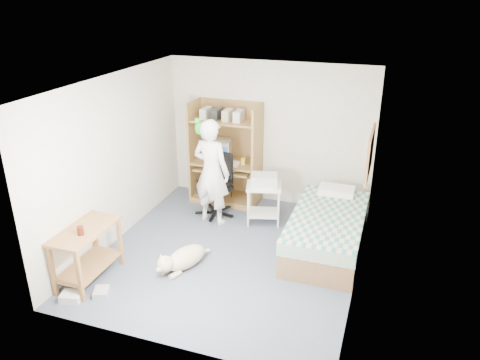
% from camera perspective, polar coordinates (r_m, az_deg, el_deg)
% --- Properties ---
extents(floor, '(4.00, 4.00, 0.00)m').
position_cam_1_polar(floor, '(6.94, -1.19, -8.93)').
color(floor, '#4C5567').
rests_on(floor, ground).
extents(wall_back, '(3.60, 0.02, 2.50)m').
position_cam_1_polar(wall_back, '(8.17, 3.57, 5.66)').
color(wall_back, beige).
rests_on(wall_back, floor).
extents(wall_right, '(0.02, 4.00, 2.50)m').
position_cam_1_polar(wall_right, '(6.04, 14.97, -1.43)').
color(wall_right, beige).
rests_on(wall_right, floor).
extents(wall_left, '(0.02, 4.00, 2.50)m').
position_cam_1_polar(wall_left, '(7.16, -14.95, 2.41)').
color(wall_left, beige).
rests_on(wall_left, floor).
extents(ceiling, '(3.60, 4.00, 0.02)m').
position_cam_1_polar(ceiling, '(6.02, -1.38, 11.77)').
color(ceiling, white).
rests_on(ceiling, wall_back).
extents(computer_hutch, '(1.20, 0.63, 1.80)m').
position_cam_1_polar(computer_hutch, '(8.28, -1.67, 2.78)').
color(computer_hutch, brown).
rests_on(computer_hutch, floor).
extents(bed, '(1.02, 2.02, 0.66)m').
position_cam_1_polar(bed, '(7.05, 10.58, -6.10)').
color(bed, brown).
rests_on(bed, floor).
extents(side_desk, '(0.50, 1.00, 0.75)m').
position_cam_1_polar(side_desk, '(6.46, -18.18, -7.71)').
color(side_desk, brown).
rests_on(side_desk, floor).
extents(corkboard, '(0.04, 0.94, 0.66)m').
position_cam_1_polar(corkboard, '(6.81, 15.57, 3.08)').
color(corkboard, '#A17548').
rests_on(corkboard, wall_right).
extents(office_chair, '(0.59, 0.59, 1.05)m').
position_cam_1_polar(office_chair, '(7.95, -2.84, -1.57)').
color(office_chair, black).
rests_on(office_chair, floor).
extents(person, '(0.71, 0.53, 1.75)m').
position_cam_1_polar(person, '(7.48, -3.50, 0.95)').
color(person, white).
rests_on(person, floor).
extents(parrot, '(0.13, 0.23, 0.35)m').
position_cam_1_polar(parrot, '(7.33, -5.05, 6.45)').
color(parrot, '#169925').
rests_on(parrot, person).
extents(dog, '(0.54, 0.91, 0.36)m').
position_cam_1_polar(dog, '(6.58, -6.99, -9.47)').
color(dog, beige).
rests_on(dog, floor).
extents(printer_cart, '(0.65, 0.57, 0.66)m').
position_cam_1_polar(printer_cart, '(7.62, 2.91, -2.16)').
color(printer_cart, white).
rests_on(printer_cart, floor).
extents(printer, '(0.49, 0.42, 0.18)m').
position_cam_1_polar(printer, '(7.49, 2.96, 0.01)').
color(printer, '#B7B7B2').
rests_on(printer, printer_cart).
extents(crt_monitor, '(0.44, 0.45, 0.36)m').
position_cam_1_polar(crt_monitor, '(8.28, -2.40, 3.71)').
color(crt_monitor, beige).
rests_on(crt_monitor, computer_hutch).
extents(keyboard, '(0.45, 0.17, 0.03)m').
position_cam_1_polar(keyboard, '(8.19, -1.93, 1.42)').
color(keyboard, beige).
rests_on(keyboard, computer_hutch).
extents(pencil_cup, '(0.08, 0.08, 0.12)m').
position_cam_1_polar(pencil_cup, '(8.09, 0.39, 2.31)').
color(pencil_cup, gold).
rests_on(pencil_cup, computer_hutch).
extents(drink_glass, '(0.08, 0.08, 0.12)m').
position_cam_1_polar(drink_glass, '(6.19, -18.89, -5.84)').
color(drink_glass, '#42160A').
rests_on(drink_glass, side_desk).
extents(floor_box_a, '(0.29, 0.25, 0.10)m').
position_cam_1_polar(floor_box_a, '(6.36, -19.87, -13.23)').
color(floor_box_a, white).
rests_on(floor_box_a, floor).
extents(floor_box_b, '(0.25, 0.27, 0.08)m').
position_cam_1_polar(floor_box_b, '(6.34, -16.55, -12.97)').
color(floor_box_b, '#A7A7A2').
rests_on(floor_box_b, floor).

